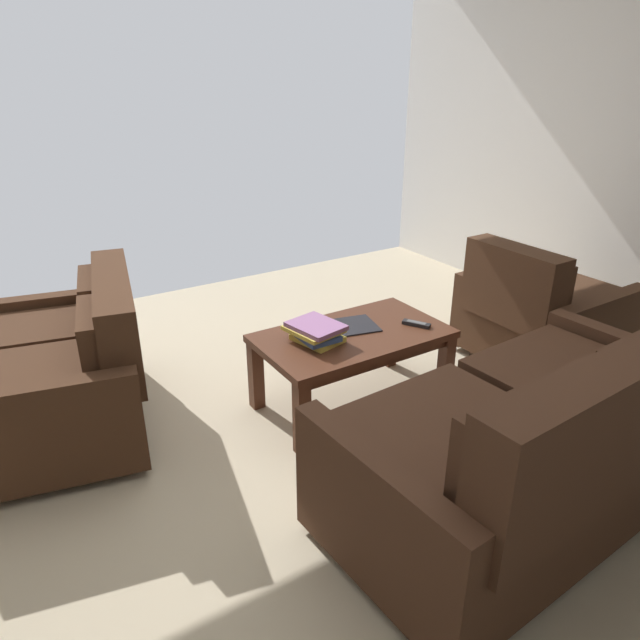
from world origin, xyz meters
name	(u,v)px	position (x,y,z in m)	size (l,w,h in m)	color
ground_plane	(293,440)	(0.00, 0.00, 0.00)	(5.58, 4.90, 0.01)	beige
sofa_main	(538,443)	(-0.58, 1.03, 0.38)	(1.75, 0.99, 0.93)	black
loveseat_near	(67,368)	(0.93, -0.75, 0.35)	(1.05, 1.36, 0.82)	black
coffee_table	(352,344)	(-0.46, -0.13, 0.38)	(1.05, 0.60, 0.45)	#4C2819
armchair_side	(539,312)	(-1.80, 0.07, 0.34)	(0.88, 0.86, 0.83)	black
book_stack	(315,332)	(-0.24, -0.15, 0.51)	(0.28, 0.32, 0.10)	#E0CC4C
tv_remote	(416,324)	(-0.83, -0.02, 0.46)	(0.12, 0.16, 0.02)	black
loose_magazine	(349,326)	(-0.50, -0.21, 0.46)	(0.24, 0.30, 0.01)	black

